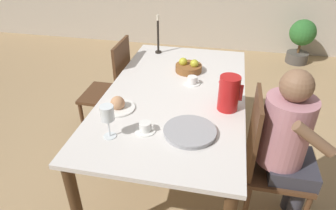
% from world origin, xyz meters
% --- Properties ---
extents(ground_plane, '(20.00, 20.00, 0.00)m').
position_xyz_m(ground_plane, '(0.00, 0.00, 0.00)').
color(ground_plane, tan).
extents(dining_table, '(1.01, 1.80, 0.77)m').
position_xyz_m(dining_table, '(0.00, 0.00, 0.67)').
color(dining_table, silver).
rests_on(dining_table, ground_plane).
extents(chair_person_side, '(0.42, 0.42, 0.96)m').
position_xyz_m(chair_person_side, '(0.69, -0.29, 0.50)').
color(chair_person_side, '#51331E').
rests_on(chair_person_side, ground_plane).
extents(chair_opposite, '(0.42, 0.42, 0.96)m').
position_xyz_m(chair_opposite, '(-0.69, 0.43, 0.50)').
color(chair_opposite, '#51331E').
rests_on(chair_opposite, ground_plane).
extents(person_seated, '(0.39, 0.41, 1.16)m').
position_xyz_m(person_seated, '(0.78, -0.31, 0.69)').
color(person_seated, '#33333D').
rests_on(person_seated, ground_plane).
extents(red_pitcher, '(0.16, 0.14, 0.24)m').
position_xyz_m(red_pitcher, '(0.38, -0.16, 0.89)').
color(red_pitcher, red).
rests_on(red_pitcher, dining_table).
extents(wine_glass_water, '(0.08, 0.08, 0.21)m').
position_xyz_m(wine_glass_water, '(-0.28, -0.61, 0.93)').
color(wine_glass_water, white).
rests_on(wine_glass_water, dining_table).
extents(teacup_near_person, '(0.12, 0.12, 0.06)m').
position_xyz_m(teacup_near_person, '(-0.09, -0.51, 0.80)').
color(teacup_near_person, white).
rests_on(teacup_near_person, dining_table).
extents(teacup_across, '(0.12, 0.12, 0.06)m').
position_xyz_m(teacup_across, '(0.10, 0.15, 0.80)').
color(teacup_across, white).
rests_on(teacup_across, dining_table).
extents(serving_tray, '(0.32, 0.32, 0.03)m').
position_xyz_m(serving_tray, '(0.18, -0.48, 0.79)').
color(serving_tray, '#9E9EA3').
rests_on(serving_tray, dining_table).
extents(bread_plate, '(0.23, 0.23, 0.10)m').
position_xyz_m(bread_plate, '(-0.34, -0.31, 0.80)').
color(bread_plate, white).
rests_on(bread_plate, dining_table).
extents(fruit_bowl, '(0.22, 0.22, 0.12)m').
position_xyz_m(fruit_bowl, '(0.04, 0.37, 0.81)').
color(fruit_bowl, brown).
rests_on(fruit_bowl, dining_table).
extents(candlestick_tall, '(0.06, 0.06, 0.36)m').
position_xyz_m(candlestick_tall, '(-0.30, 0.72, 0.91)').
color(candlestick_tall, black).
rests_on(candlestick_tall, dining_table).
extents(potted_plant, '(0.37, 0.37, 0.65)m').
position_xyz_m(potted_plant, '(1.39, 2.64, 0.37)').
color(potted_plant, '#4C4742').
rests_on(potted_plant, ground_plane).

